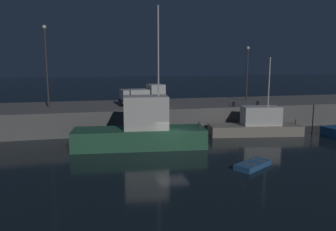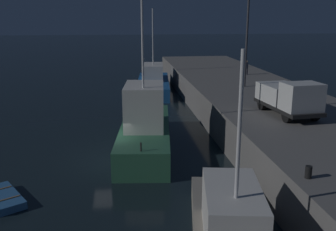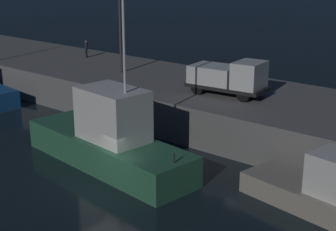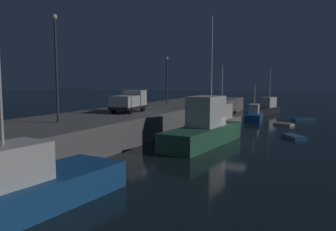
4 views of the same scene
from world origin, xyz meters
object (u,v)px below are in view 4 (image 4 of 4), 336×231
at_px(fishing_boat_white, 218,119).
at_px(fishing_trawler_green, 254,114).
at_px(fishing_boat_blue, 8,192).
at_px(utility_truck, 129,101).
at_px(fishing_trawler_red, 204,128).
at_px(bollard_west, 190,105).
at_px(dinghy_red_small, 284,124).
at_px(rowboat_white_mid, 304,120).
at_px(fishing_boat_orange, 266,108).
at_px(lamp_post_east, 167,76).
at_px(dinghy_orange_near, 294,137).
at_px(bollard_central, 199,104).
at_px(lamp_post_west, 56,61).

bearing_deg(fishing_boat_white, fishing_trawler_green, -16.20).
bearing_deg(fishing_boat_blue, utility_truck, 17.81).
relative_size(fishing_boat_white, fishing_trawler_green, 1.30).
distance_m(fishing_trawler_red, bollard_west, 13.05).
bearing_deg(dinghy_red_small, fishing_trawler_green, 46.72).
distance_m(rowboat_white_mid, utility_truck, 28.23).
bearing_deg(fishing_boat_orange, bollard_west, 163.34).
bearing_deg(utility_truck, fishing_trawler_red, -100.73).
xyz_separation_m(fishing_trawler_red, fishing_boat_blue, (-20.18, 2.36, -0.45)).
bearing_deg(fishing_trawler_green, lamp_post_east, 119.16).
distance_m(dinghy_orange_near, bollard_west, 14.53).
bearing_deg(fishing_boat_blue, dinghy_orange_near, -20.12).
bearing_deg(dinghy_orange_near, fishing_trawler_red, 132.38).
relative_size(rowboat_white_mid, bollard_west, 6.24).
distance_m(fishing_boat_white, bollard_central, 4.19).
bearing_deg(fishing_trawler_green, fishing_boat_blue, 176.24).
height_order(rowboat_white_mid, dinghy_red_small, rowboat_white_mid).
bearing_deg(lamp_post_west, lamp_post_east, 3.40).
distance_m(fishing_trawler_red, lamp_post_east, 20.16).
height_order(dinghy_red_small, bollard_central, bollard_central).
bearing_deg(bollard_west, fishing_boat_blue, -173.55).
height_order(fishing_trawler_red, fishing_boat_white, fishing_trawler_red).
relative_size(fishing_trawler_green, rowboat_white_mid, 2.31).
bearing_deg(lamp_post_west, dinghy_orange_near, -48.02).
height_order(fishing_boat_orange, utility_truck, fishing_boat_orange).
height_order(fishing_boat_white, fishing_boat_orange, fishing_boat_orange).
distance_m(fishing_trawler_red, fishing_boat_blue, 20.33).
height_order(dinghy_red_small, utility_truck, utility_truck).
xyz_separation_m(dinghy_red_small, utility_truck, (-16.02, 14.75, 3.65)).
height_order(fishing_boat_white, lamp_post_west, lamp_post_west).
bearing_deg(lamp_post_east, lamp_post_west, -176.60).
relative_size(fishing_boat_orange, bollard_central, 15.04).
bearing_deg(bollard_central, fishing_trawler_red, -158.37).
bearing_deg(fishing_boat_blue, lamp_post_west, 33.58).
relative_size(fishing_boat_blue, lamp_post_west, 1.40).
bearing_deg(dinghy_red_small, utility_truck, 137.36).
distance_m(fishing_boat_orange, utility_truck, 33.26).
distance_m(fishing_boat_blue, fishing_boat_orange, 53.65).
distance_m(fishing_trawler_red, dinghy_orange_near, 10.34).
bearing_deg(dinghy_red_small, bollard_central, 106.89).
relative_size(fishing_boat_blue, fishing_boat_white, 1.27).
relative_size(fishing_boat_white, lamp_post_west, 1.10).
xyz_separation_m(fishing_boat_blue, dinghy_red_small, (37.99, -7.69, -0.96)).
relative_size(fishing_boat_blue, fishing_trawler_green, 1.65).
bearing_deg(fishing_boat_orange, fishing_boat_blue, 176.85).
bearing_deg(fishing_trawler_red, utility_truck, 79.27).
bearing_deg(bollard_west, utility_truck, 160.45).
bearing_deg(dinghy_red_small, bollard_west, 118.99).
distance_m(fishing_boat_blue, dinghy_red_small, 38.77).
distance_m(fishing_boat_white, fishing_boat_orange, 20.99).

